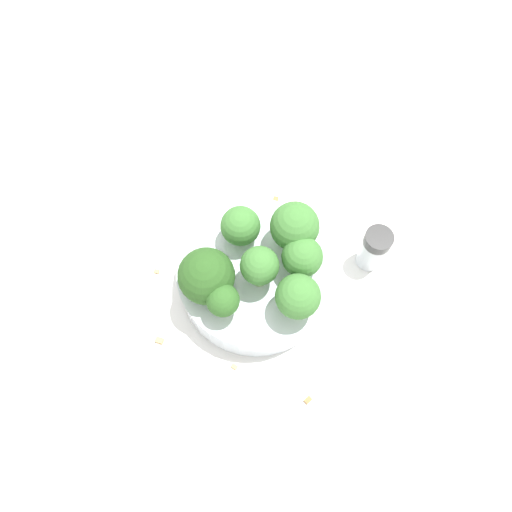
# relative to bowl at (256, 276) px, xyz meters

# --- Properties ---
(ground_plane) EXTENTS (3.00, 3.00, 0.00)m
(ground_plane) POSITION_rel_bowl_xyz_m (0.00, 0.00, -0.02)
(ground_plane) COLOR white
(bowl) EXTENTS (0.17, 0.17, 0.04)m
(bowl) POSITION_rel_bowl_xyz_m (0.00, 0.00, 0.00)
(bowl) COLOR silver
(bowl) RESTS_ON ground_plane
(broccoli_floret_0) EXTENTS (0.04, 0.04, 0.06)m
(broccoli_floret_0) POSITION_rel_bowl_xyz_m (0.01, -0.01, 0.06)
(broccoli_floret_0) COLOR #84AD66
(broccoli_floret_0) RESTS_ON bowl
(broccoli_floret_1) EXTENTS (0.06, 0.06, 0.06)m
(broccoli_floret_1) POSITION_rel_bowl_xyz_m (-0.03, -0.05, 0.05)
(broccoli_floret_1) COLOR #7A9E5B
(broccoli_floret_1) RESTS_ON bowl
(broccoli_floret_2) EXTENTS (0.05, 0.05, 0.06)m
(broccoli_floret_2) POSITION_rel_bowl_xyz_m (0.02, 0.05, 0.06)
(broccoli_floret_2) COLOR #8EB770
(broccoli_floret_2) RESTS_ON bowl
(broccoli_floret_3) EXTENTS (0.04, 0.04, 0.05)m
(broccoli_floret_3) POSITION_rel_bowl_xyz_m (0.04, 0.03, 0.05)
(broccoli_floret_3) COLOR #7A9E5B
(broccoli_floret_3) RESTS_ON bowl
(broccoli_floret_4) EXTENTS (0.04, 0.04, 0.05)m
(broccoli_floret_4) POSITION_rel_bowl_xyz_m (-0.03, 0.02, 0.05)
(broccoli_floret_4) COLOR #84AD66
(broccoli_floret_4) RESTS_ON bowl
(broccoli_floret_5) EXTENTS (0.05, 0.05, 0.06)m
(broccoli_floret_5) POSITION_rel_bowl_xyz_m (0.06, -0.01, 0.06)
(broccoli_floret_5) COLOR #84AD66
(broccoli_floret_5) RESTS_ON bowl
(broccoli_floret_6) EXTENTS (0.03, 0.03, 0.05)m
(broccoli_floret_6) POSITION_rel_bowl_xyz_m (0.00, -0.06, 0.05)
(broccoli_floret_6) COLOR #84AD66
(broccoli_floret_6) RESTS_ON bowl
(pepper_shaker) EXTENTS (0.03, 0.03, 0.06)m
(pepper_shaker) POSITION_rel_bowl_xyz_m (0.09, 0.10, 0.01)
(pepper_shaker) COLOR #B2B7BC
(pepper_shaker) RESTS_ON ground_plane
(almond_crumb_0) EXTENTS (0.01, 0.00, 0.01)m
(almond_crumb_0) POSITION_rel_bowl_xyz_m (0.04, -0.09, -0.02)
(almond_crumb_0) COLOR tan
(almond_crumb_0) RESTS_ON ground_plane
(almond_crumb_1) EXTENTS (0.01, 0.01, 0.01)m
(almond_crumb_1) POSITION_rel_bowl_xyz_m (-0.04, 0.10, -0.02)
(almond_crumb_1) COLOR olive
(almond_crumb_1) RESTS_ON ground_plane
(almond_crumb_2) EXTENTS (0.01, 0.01, 0.01)m
(almond_crumb_2) POSITION_rel_bowl_xyz_m (-0.05, -0.12, -0.02)
(almond_crumb_2) COLOR tan
(almond_crumb_2) RESTS_ON ground_plane
(almond_crumb_3) EXTENTS (0.01, 0.01, 0.01)m
(almond_crumb_3) POSITION_rel_bowl_xyz_m (-0.10, -0.05, -0.02)
(almond_crumb_3) COLOR tan
(almond_crumb_3) RESTS_ON ground_plane
(almond_crumb_4) EXTENTS (0.01, 0.01, 0.01)m
(almond_crumb_4) POSITION_rel_bowl_xyz_m (0.12, -0.08, -0.02)
(almond_crumb_4) COLOR olive
(almond_crumb_4) RESTS_ON ground_plane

